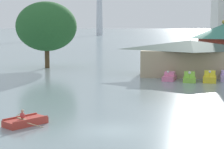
% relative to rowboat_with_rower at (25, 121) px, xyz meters
% --- Properties ---
extents(ground_plane, '(2000.00, 2000.00, 0.00)m').
position_rel_rowboat_with_rower_xyz_m(ground_plane, '(6.35, -0.76, -0.26)').
color(ground_plane, gray).
extents(rowboat_with_rower, '(3.35, 3.30, 1.31)m').
position_rel_rowboat_with_rower_xyz_m(rowboat_with_rower, '(0.00, 0.00, 0.00)').
color(rowboat_with_rower, '#B7382D').
rests_on(rowboat_with_rower, ground).
extents(pedal_boat_pink, '(1.96, 3.02, 1.38)m').
position_rel_rowboat_with_rower_xyz_m(pedal_boat_pink, '(10.51, 24.69, 0.18)').
color(pedal_boat_pink, pink).
rests_on(pedal_boat_pink, ground).
extents(pedal_boat_lime, '(1.75, 2.68, 1.46)m').
position_rel_rowboat_with_rower_xyz_m(pedal_boat_lime, '(13.01, 23.59, 0.24)').
color(pedal_boat_lime, '#8CCC3F').
rests_on(pedal_boat_lime, ground).
extents(pedal_boat_yellow, '(1.90, 2.60, 1.59)m').
position_rel_rowboat_with_rower_xyz_m(pedal_boat_yellow, '(15.52, 23.57, 0.31)').
color(pedal_boat_yellow, yellow).
rests_on(pedal_boat_yellow, ground).
extents(boathouse, '(14.87, 9.06, 5.02)m').
position_rel_rowboat_with_rower_xyz_m(boathouse, '(13.47, 30.38, 2.37)').
color(boathouse, tan).
rests_on(boathouse, ground).
extents(green_roof_pavilion, '(11.87, 11.87, 8.09)m').
position_rel_rowboat_with_rower_xyz_m(green_roof_pavilion, '(20.37, 46.89, 3.94)').
color(green_roof_pavilion, '#993328').
rests_on(green_roof_pavilion, ground).
extents(shoreline_tree_tall_left, '(10.11, 10.11, 11.06)m').
position_rel_rowboat_with_rower_xyz_m(shoreline_tree_tall_left, '(-9.76, 37.14, 6.68)').
color(shoreline_tree_tall_left, brown).
rests_on(shoreline_tree_tall_left, ground).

